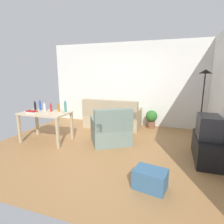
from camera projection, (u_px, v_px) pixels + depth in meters
The scene contains 17 objects.
ground_plane at pixel (101, 147), 4.34m from camera, with size 5.20×4.40×0.02m, color #9E7042.
wall_rear at pixel (125, 84), 6.09m from camera, with size 5.20×0.10×2.70m, color silver.
couch at pixel (112, 118), 5.83m from camera, with size 1.75×0.84×0.92m.
tv_stand at pixel (206, 149), 3.63m from camera, with size 0.44×1.10×0.48m.
tv at pixel (209, 127), 3.53m from camera, with size 0.41×0.60×0.44m.
torchiere_lamp at pixel (204, 86), 4.41m from camera, with size 0.32×0.32×1.81m.
desk at pixel (45, 116), 4.56m from camera, with size 1.20×0.70×0.76m.
potted_plant at pixel (151, 118), 5.73m from camera, with size 0.36×0.36×0.57m.
armchair at pixel (111, 131), 4.49m from camera, with size 1.21×1.19×0.92m.
storage_box at pixel (150, 179), 2.75m from camera, with size 0.48×0.34×0.30m, color #386084.
bottle_dark at pixel (35, 106), 4.81m from camera, with size 0.06×0.06×0.24m.
bottle_blue at pixel (40, 106), 4.76m from camera, with size 0.05×0.05×0.27m.
bottle_clear at pixel (45, 107), 4.65m from camera, with size 0.06×0.06×0.22m.
bottle_red at pixel (51, 108), 4.60m from camera, with size 0.05×0.05×0.22m.
bottle_amber at pixel (59, 108), 4.62m from camera, with size 0.05×0.05×0.21m.
bottle_tall at pixel (65, 107), 4.56m from camera, with size 0.06×0.06×0.29m.
book_stack at pixel (32, 112), 4.44m from camera, with size 0.27×0.18×0.06m.
Camera 1 is at (1.54, -3.77, 1.73)m, focal length 29.03 mm.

